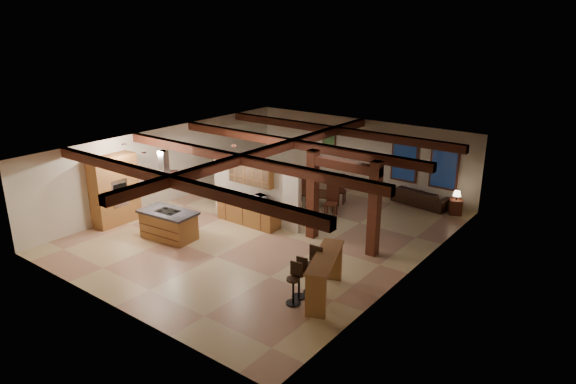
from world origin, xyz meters
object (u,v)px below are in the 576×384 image
(kitchen_island, at_px, (169,224))
(dining_table, at_px, (316,200))
(bar_counter, at_px, (325,270))
(sofa, at_px, (421,197))

(kitchen_island, relative_size, dining_table, 1.18)
(kitchen_island, height_order, dining_table, kitchen_island)
(dining_table, height_order, bar_counter, bar_counter)
(dining_table, xyz_separation_m, bar_counter, (3.88, -5.33, 0.48))
(kitchen_island, height_order, bar_counter, bar_counter)
(dining_table, xyz_separation_m, sofa, (3.02, 2.64, 0.03))
(dining_table, relative_size, sofa, 0.76)
(dining_table, bearing_deg, bar_counter, -69.81)
(kitchen_island, xyz_separation_m, sofa, (5.20, 7.88, -0.15))
(dining_table, distance_m, bar_counter, 6.61)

